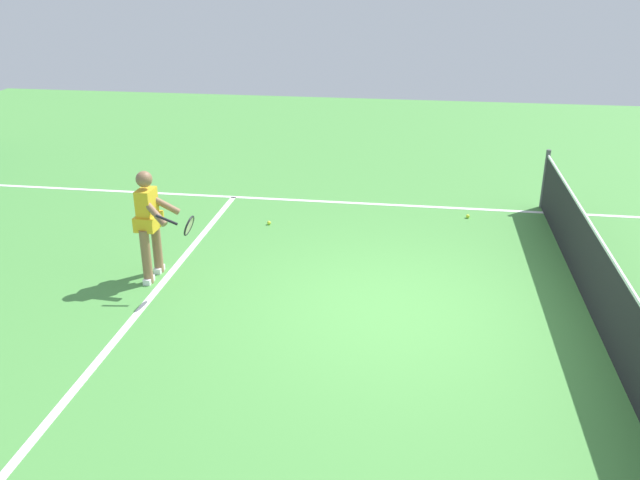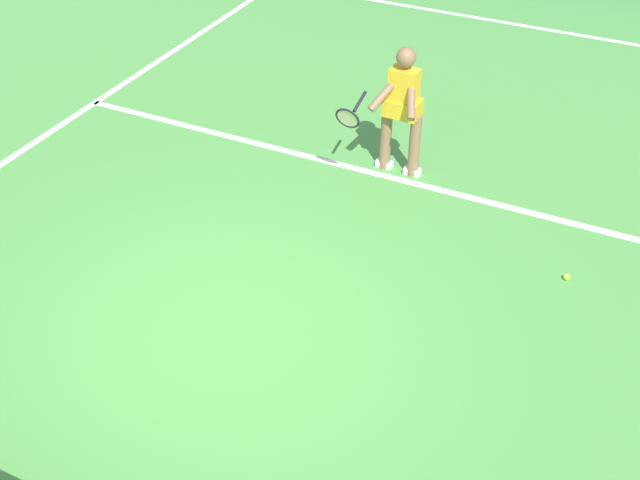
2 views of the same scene
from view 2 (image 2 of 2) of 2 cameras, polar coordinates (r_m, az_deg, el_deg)
ground_plane at (r=7.13m, az=-7.21°, el=-7.05°), size 28.21×28.21×0.00m
baseline_marking at (r=13.78m, az=11.88°, el=15.61°), size 8.87×0.10×0.01m
service_line_marking at (r=9.30m, az=2.89°, el=5.20°), size 7.87×0.10×0.01m
tennis_player at (r=8.88m, az=5.95°, el=9.65°), size 0.79×0.92×1.55m
tennis_ball_far at (r=8.02m, az=17.65°, el=-2.60°), size 0.07×0.07×0.07m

